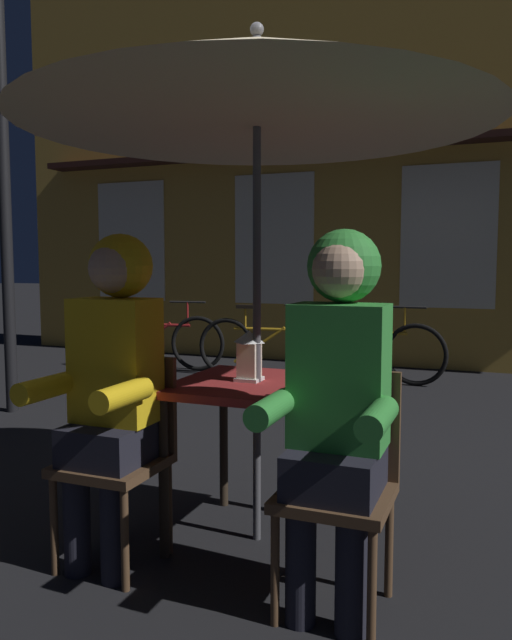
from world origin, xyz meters
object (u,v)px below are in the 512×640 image
lantern (249,355)px  bicycle_third (367,350)px  bicycle_nearest (157,341)px  bicycle_second (269,347)px  chair_right (340,475)px  patio_umbrella (257,82)px  chair_left (122,446)px  cafe_table (257,404)px  person_left_hooded (112,367)px  street_lamp (1,89)px  person_right_hooded (338,383)px

lantern → bicycle_third: lantern is taller
bicycle_nearest → bicycle_second: 1.45m
chair_right → bicycle_second: (-1.85, 4.22, -0.14)m
patio_umbrella → bicycle_nearest: size_ratio=1.39×
lantern → chair_left: size_ratio=0.27×
chair_left → bicycle_third: (0.19, 4.35, -0.14)m
lantern → bicycle_second: bearing=109.1°
patio_umbrella → lantern: 1.20m
cafe_table → chair_right: bearing=-37.5°
cafe_table → patio_umbrella: patio_umbrella is taller
chair_right → chair_left: bearing=180.0°
lantern → chair_right: size_ratio=0.27×
lantern → person_left_hooded: size_ratio=0.17×
chair_left → bicycle_second: bearing=101.9°
chair_left → bicycle_third: chair_left is taller
bicycle_nearest → bicycle_second: (1.45, 0.02, 0.00)m
chair_left → street_lamp: size_ratio=0.22×
cafe_table → bicycle_third: bearing=94.2°
person_right_hooded → bicycle_nearest: person_right_hooded is taller
chair_left → person_left_hooded: size_ratio=0.62×
person_left_hooded → lantern: bearing=44.7°
person_right_hooded → street_lamp: (-3.36, 1.95, 1.87)m
patio_umbrella → chair_right: patio_umbrella is taller
street_lamp → bicycle_second: street_lamp is taller
person_left_hooded → chair_left: bearing=90.0°
person_left_hooded → street_lamp: street_lamp is taller
chair_left → street_lamp: 3.78m
person_left_hooded → bicycle_second: 4.39m
person_right_hooded → person_left_hooded: bearing=180.0°
bicycle_second → bicycle_third: 1.09m
cafe_table → person_left_hooded: 0.67m
bicycle_third → chair_right: bearing=-80.0°
lantern → person_right_hooded: size_ratio=0.17×
patio_umbrella → chair_left: patio_umbrella is taller
street_lamp → bicycle_second: bearing=57.0°
patio_umbrella → bicycle_third: patio_umbrella is taller
lantern → street_lamp: street_lamp is taller
cafe_table → chair_right: 0.62m
patio_umbrella → bicycle_nearest: (-2.82, 3.83, -1.71)m
street_lamp → bicycle_second: 3.65m
bicycle_nearest → cafe_table: bearing=-53.7°
patio_umbrella → cafe_table: bearing=0.0°
lantern → person_left_hooded: 0.62m
cafe_table → patio_umbrella: size_ratio=0.32×
patio_umbrella → bicycle_third: bearing=94.2°
person_left_hooded → person_right_hooded: 0.96m
bicycle_nearest → bicycle_second: bearing=0.7°
patio_umbrella → street_lamp: size_ratio=0.60×
patio_umbrella → person_right_hooded: patio_umbrella is taller
cafe_table → bicycle_second: bicycle_second is taller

